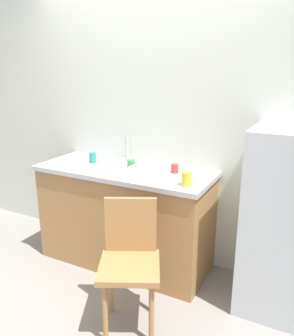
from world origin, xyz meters
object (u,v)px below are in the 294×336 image
object	(u,v)px
cup_yellow	(186,179)
cup_green	(131,164)
refrigerator	(284,222)
cup_red	(175,168)
cup_teal	(93,158)
chair	(130,258)
dish_tray	(147,170)

from	to	relation	value
cup_yellow	cup_green	size ratio (longest dim) A/B	1.43
refrigerator	cup_yellow	world-z (taller)	refrigerator
refrigerator	cup_green	world-z (taller)	refrigerator
refrigerator	cup_red	distance (m)	0.93
cup_red	cup_teal	world-z (taller)	cup_teal
chair	cup_yellow	world-z (taller)	cup_yellow
refrigerator	dish_tray	xyz separation A→B (m)	(-1.10, -0.04, 0.25)
refrigerator	dish_tray	world-z (taller)	refrigerator
chair	dish_tray	xyz separation A→B (m)	(-0.20, 0.63, 0.43)
dish_tray	cup_green	xyz separation A→B (m)	(-0.19, 0.07, 0.01)
refrigerator	cup_red	world-z (taller)	refrigerator
chair	dish_tray	size ratio (longest dim) A/B	3.18
refrigerator	cup_teal	bearing A→B (deg)	179.57
cup_yellow	cup_red	size ratio (longest dim) A/B	1.44
dish_tray	cup_teal	bearing A→B (deg)	175.04
refrigerator	dish_tray	bearing A→B (deg)	-178.01
chair	cup_yellow	size ratio (longest dim) A/B	8.40
chair	cup_red	world-z (taller)	cup_red
cup_teal	cup_green	bearing A→B (deg)	3.38
cup_yellow	cup_green	world-z (taller)	cup_yellow
dish_tray	cup_yellow	size ratio (longest dim) A/B	2.64
cup_green	cup_red	size ratio (longest dim) A/B	1.01
refrigerator	cup_teal	xyz separation A→B (m)	(-1.68, 0.01, 0.27)
refrigerator	cup_yellow	size ratio (longest dim) A/B	12.83
dish_tray	chair	bearing A→B (deg)	-72.16
refrigerator	dish_tray	distance (m)	1.12
refrigerator	cup_teal	distance (m)	1.70
refrigerator	chair	world-z (taller)	refrigerator
chair	cup_yellow	bearing A→B (deg)	40.67
refrigerator	cup_red	bearing A→B (deg)	175.04
chair	cup_green	size ratio (longest dim) A/B	11.97
dish_tray	cup_yellow	distance (m)	0.44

